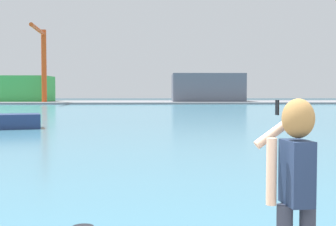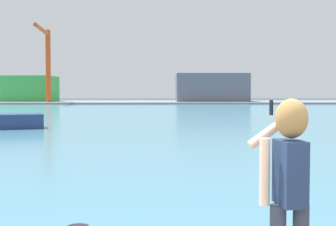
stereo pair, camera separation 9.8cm
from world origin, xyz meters
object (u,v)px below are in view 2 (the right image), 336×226
warehouse_right (211,88)px  port_crane (46,55)px  person_photographer (289,177)px  warehouse_left (29,89)px

warehouse_right → port_crane: (-32.60, -7.63, 6.10)m
person_photographer → warehouse_right: 92.10m
warehouse_right → warehouse_left: bearing=178.1°
warehouse_left → port_crane: (5.98, -8.88, 6.33)m
person_photographer → warehouse_right: warehouse_right is taller
person_photographer → port_crane: 87.44m
person_photographer → port_crane: bearing=8.9°
warehouse_left → port_crane: port_crane is taller
person_photographer → port_crane: port_crane is taller
person_photographer → warehouse_right: size_ratio=0.12×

